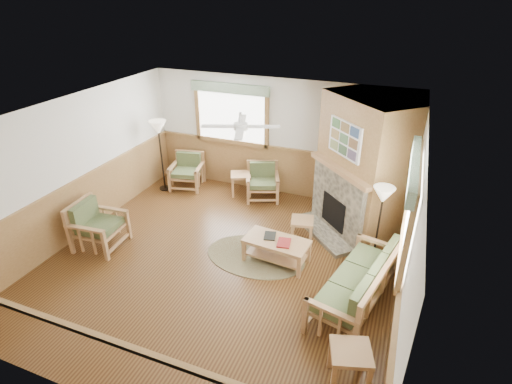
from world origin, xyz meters
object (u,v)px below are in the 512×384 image
(armchair_back_left, at_px, (187,172))
(end_table_chairs, at_px, (241,184))
(floor_lamp_right, at_px, (378,228))
(footstool, at_px, (302,228))
(coffee_table, at_px, (276,251))
(sofa, at_px, (358,281))
(armchair_back_right, at_px, (263,182))
(end_table_sofa, at_px, (349,366))
(floor_lamp_left, at_px, (161,156))
(armchair_left, at_px, (99,225))

(armchair_back_left, relative_size, end_table_chairs, 1.58)
(armchair_back_left, bearing_deg, floor_lamp_right, -30.60)
(footstool, bearing_deg, coffee_table, -102.01)
(sofa, distance_m, floor_lamp_right, 1.18)
(coffee_table, xyz_separation_m, floor_lamp_right, (1.63, 0.55, 0.55))
(armchair_back_left, relative_size, footstool, 1.91)
(end_table_chairs, bearing_deg, armchair_back_right, 0.00)
(sofa, relative_size, footstool, 4.60)
(coffee_table, distance_m, floor_lamp_right, 1.80)
(end_table_sofa, distance_m, floor_lamp_left, 6.36)
(armchair_left, relative_size, floor_lamp_left, 0.52)
(end_table_sofa, bearing_deg, floor_lamp_right, 90.00)
(sofa, relative_size, armchair_back_right, 2.44)
(armchair_left, xyz_separation_m, end_table_sofa, (4.89, -1.25, -0.18))
(coffee_table, bearing_deg, armchair_left, -161.74)
(armchair_back_right, bearing_deg, sofa, -68.93)
(footstool, bearing_deg, armchair_left, -153.60)
(coffee_table, distance_m, footstool, 0.99)
(sofa, xyz_separation_m, armchair_back_left, (-4.50, 2.63, -0.04))
(armchair_back_right, height_order, armchair_left, armchair_left)
(floor_lamp_right, bearing_deg, armchair_left, -165.13)
(end_table_chairs, relative_size, floor_lamp_right, 0.34)
(footstool, bearing_deg, end_table_sofa, -64.41)
(footstool, bearing_deg, end_table_chairs, 146.48)
(floor_lamp_left, height_order, floor_lamp_right, floor_lamp_left)
(floor_lamp_right, bearing_deg, end_table_sofa, -90.00)
(coffee_table, height_order, floor_lamp_right, floor_lamp_right)
(end_table_chairs, bearing_deg, armchair_left, -118.99)
(coffee_table, height_order, footstool, coffee_table)
(armchair_left, bearing_deg, end_table_sofa, -109.44)
(floor_lamp_left, relative_size, floor_lamp_right, 1.12)
(armchair_back_left, relative_size, end_table_sofa, 1.51)
(armchair_back_left, height_order, coffee_table, armchair_back_left)
(armchair_back_left, distance_m, footstool, 3.39)
(armchair_back_right, bearing_deg, end_table_sofa, -78.96)
(sofa, relative_size, floor_lamp_right, 1.28)
(floor_lamp_right, bearing_deg, coffee_table, -161.46)
(end_table_chairs, bearing_deg, coffee_table, -53.26)
(coffee_table, distance_m, end_table_chairs, 2.73)
(armchair_back_left, bearing_deg, sofa, -42.99)
(armchair_left, bearing_deg, sofa, -93.09)
(armchair_back_right, relative_size, end_table_sofa, 1.49)
(coffee_table, distance_m, floor_lamp_left, 3.94)
(armchair_back_right, bearing_deg, armchair_left, -148.40)
(armchair_back_left, xyz_separation_m, footstool, (3.21, -1.08, -0.22))
(footstool, relative_size, floor_lamp_right, 0.28)
(floor_lamp_right, bearing_deg, armchair_back_left, 162.08)
(floor_lamp_left, bearing_deg, end_table_sofa, -36.31)
(end_table_chairs, height_order, end_table_sofa, end_table_sofa)
(sofa, bearing_deg, floor_lamp_right, -173.35)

